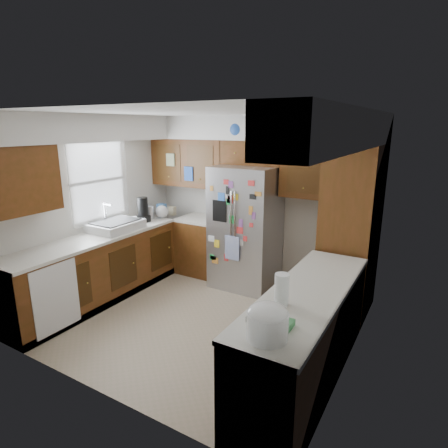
% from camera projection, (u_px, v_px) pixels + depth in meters
% --- Properties ---
extents(floor, '(3.60, 3.60, 0.00)m').
position_uv_depth(floor, '(201.00, 318.00, 4.73)').
color(floor, tan).
rests_on(floor, ground).
extents(room_shell, '(3.64, 3.24, 2.52)m').
position_uv_depth(room_shell, '(208.00, 170.00, 4.62)').
color(room_shell, beige).
rests_on(room_shell, ground).
extents(left_counter_run, '(1.36, 3.20, 0.92)m').
position_uv_depth(left_counter_run, '(122.00, 266.00, 5.31)').
color(left_counter_run, '#452B0D').
rests_on(left_counter_run, ground).
extents(right_counter_run, '(0.63, 2.25, 0.92)m').
position_uv_depth(right_counter_run, '(305.00, 340.00, 3.49)').
color(right_counter_run, '#452B0D').
rests_on(right_counter_run, ground).
extents(pantry, '(0.60, 0.90, 2.15)m').
position_uv_depth(pantry, '(350.00, 231.00, 4.68)').
color(pantry, '#452B0D').
rests_on(pantry, ground).
extents(fridge, '(0.90, 0.79, 1.80)m').
position_uv_depth(fridge, '(246.00, 228.00, 5.50)').
color(fridge, '#9D9DA2').
rests_on(fridge, ground).
extents(bridge_cabinet, '(0.96, 0.34, 0.35)m').
position_uv_depth(bridge_cabinet, '(254.00, 153.00, 5.42)').
color(bridge_cabinet, '#452B0D').
rests_on(bridge_cabinet, fridge).
extents(fridge_top_items, '(0.77, 0.30, 0.30)m').
position_uv_depth(fridge_top_items, '(250.00, 131.00, 5.28)').
color(fridge_top_items, '#224B9E').
rests_on(fridge_top_items, bridge_cabinet).
extents(sink_assembly, '(0.52, 0.70, 0.37)m').
position_uv_depth(sink_assembly, '(116.00, 225.00, 5.29)').
color(sink_assembly, silver).
rests_on(sink_assembly, left_counter_run).
extents(left_counter_clutter, '(0.31, 0.83, 0.38)m').
position_uv_depth(left_counter_clutter, '(153.00, 211.00, 5.90)').
color(left_counter_clutter, black).
rests_on(left_counter_clutter, left_counter_run).
extents(rice_cooker, '(0.30, 0.29, 0.26)m').
position_uv_depth(rice_cooker, '(267.00, 321.00, 2.58)').
color(rice_cooker, white).
rests_on(rice_cooker, right_counter_run).
extents(paper_towel, '(0.12, 0.12, 0.27)m').
position_uv_depth(paper_towel, '(282.00, 289.00, 3.08)').
color(paper_towel, white).
rests_on(paper_towel, right_counter_run).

